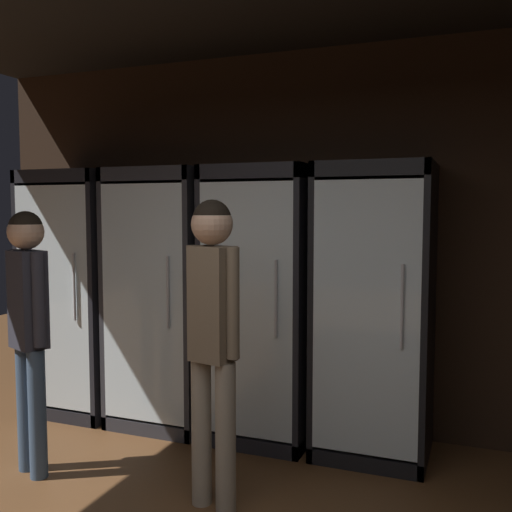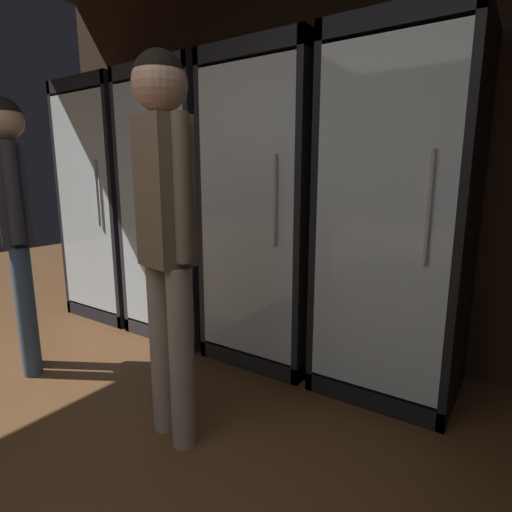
# 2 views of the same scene
# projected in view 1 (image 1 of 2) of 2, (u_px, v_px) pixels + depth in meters

# --- Properties ---
(wall_back) EXTENTS (6.00, 0.06, 2.80)m
(wall_back) POSITION_uv_depth(u_px,v_px,m) (348.00, 242.00, 4.24)
(wall_back) COLOR black
(wall_back) RESTS_ON ground
(cooler_far_left) EXTENTS (0.73, 0.68, 1.94)m
(cooler_far_left) POSITION_uv_depth(u_px,v_px,m) (84.00, 293.00, 4.73)
(cooler_far_left) COLOR black
(cooler_far_left) RESTS_ON ground
(cooler_left) EXTENTS (0.73, 0.68, 1.94)m
(cooler_left) POSITION_uv_depth(u_px,v_px,m) (168.00, 299.00, 4.45)
(cooler_left) COLOR #2B2B30
(cooler_left) RESTS_ON ground
(cooler_center) EXTENTS (0.73, 0.68, 1.94)m
(cooler_center) POSITION_uv_depth(u_px,v_px,m) (265.00, 305.00, 4.17)
(cooler_center) COLOR black
(cooler_center) RESTS_ON ground
(cooler_right) EXTENTS (0.73, 0.68, 1.94)m
(cooler_right) POSITION_uv_depth(u_px,v_px,m) (375.00, 314.00, 3.88)
(cooler_right) COLOR black
(cooler_right) RESTS_ON ground
(shopper_near) EXTENTS (0.34, 0.24, 1.63)m
(shopper_near) POSITION_uv_depth(u_px,v_px,m) (28.00, 312.00, 3.53)
(shopper_near) COLOR #384C66
(shopper_near) RESTS_ON ground
(shopper_far) EXTENTS (0.33, 0.22, 1.69)m
(shopper_far) POSITION_uv_depth(u_px,v_px,m) (213.00, 320.00, 3.11)
(shopper_far) COLOR gray
(shopper_far) RESTS_ON ground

